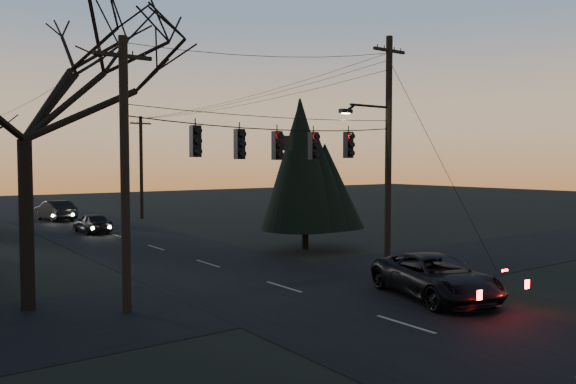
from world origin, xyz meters
TOP-DOWN VIEW (x-y plane):
  - ground_plane at (0.00, 0.00)m, footprint 160.00×160.00m
  - main_road at (0.00, 20.00)m, footprint 8.00×120.00m
  - cross_road at (0.00, 10.00)m, footprint 60.00×7.00m
  - utility_pole_right at (5.50, 10.00)m, footprint 5.00×0.30m
  - utility_pole_left at (-6.00, 10.00)m, footprint 1.80×0.30m
  - utility_pole_far_r at (5.50, 38.00)m, footprint 1.80×0.30m
  - span_signal_assembly at (-0.24, 10.00)m, footprint 11.50×0.44m
  - bare_tree_left at (-8.41, 12.15)m, footprint 8.94×8.94m
  - evergreen_right at (6.35, 16.88)m, footprint 4.36×4.36m
  - suv_near at (3.20, 5.53)m, footprint 3.79×5.77m
  - sedan_oncoming_a at (-0.80, 30.68)m, footprint 1.78×3.97m
  - sedan_oncoming_b at (-0.80, 40.47)m, footprint 2.35×5.04m

SIDE VIEW (x-z plane):
  - ground_plane at x=0.00m, z-range 0.00..0.00m
  - utility_pole_right at x=5.50m, z-range -5.00..5.00m
  - utility_pole_left at x=-6.00m, z-range -4.25..4.25m
  - utility_pole_far_r at x=5.50m, z-range -4.25..4.25m
  - cross_road at x=0.00m, z-range 0.00..0.02m
  - main_road at x=0.00m, z-range 0.00..0.02m
  - sedan_oncoming_a at x=-0.80m, z-range 0.00..1.33m
  - suv_near at x=3.20m, z-range 0.00..1.47m
  - sedan_oncoming_b at x=-0.80m, z-range 0.00..1.60m
  - evergreen_right at x=6.35m, z-range 0.59..7.71m
  - span_signal_assembly at x=-0.24m, z-range 4.59..6.07m
  - bare_tree_left at x=-8.41m, z-range 2.14..12.90m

